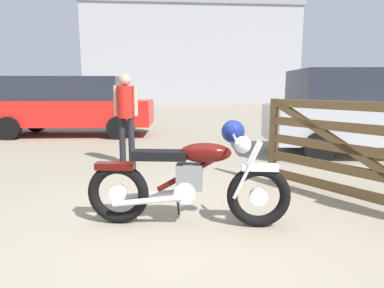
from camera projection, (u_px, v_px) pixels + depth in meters
ground_plane at (182, 232)px, 3.22m from camera, size 80.00×80.00×0.00m
vintage_motorcycle at (193, 178)px, 3.34m from camera, size 2.08×0.73×1.07m
timber_gate at (376, 150)px, 3.71m from camera, size 1.59×2.14×1.60m
bystander at (126, 109)px, 6.02m from camera, size 0.45×0.30×1.66m
silver_sedan_mid at (69, 104)px, 9.82m from camera, size 4.75×2.07×1.74m
white_estate_far at (359, 112)px, 6.84m from camera, size 3.93×1.88×1.78m
red_hatchback_near at (331, 99)px, 15.68m from camera, size 3.99×2.01×1.78m
industrial_building at (191, 55)px, 39.39m from camera, size 24.37×11.98×19.57m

